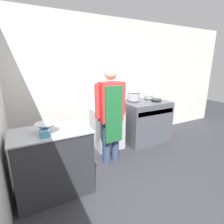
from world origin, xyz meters
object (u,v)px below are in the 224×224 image
(mixing_bowl, at_px, (47,128))
(stock_pot, at_px, (134,96))
(fridge_unit, at_px, (107,128))
(plastic_tub, at_px, (45,133))
(person_cook, at_px, (111,111))
(saute_pan, at_px, (156,100))
(stove, at_px, (144,121))
(sauce_pot, at_px, (149,97))

(mixing_bowl, xyz_separation_m, stock_pot, (2.02, 0.99, 0.08))
(fridge_unit, distance_m, plastic_tub, 1.84)
(person_cook, height_order, saute_pan, person_cook)
(stove, distance_m, fridge_unit, 0.93)
(fridge_unit, bearing_deg, sauce_pot, 1.16)
(plastic_tub, height_order, stock_pot, stock_pot)
(stove, distance_m, person_cook, 1.32)
(fridge_unit, distance_m, stock_pot, 0.95)
(fridge_unit, xyz_separation_m, person_cook, (-0.21, -0.59, 0.55))
(stove, distance_m, saute_pan, 0.56)
(person_cook, xyz_separation_m, mixing_bowl, (-1.12, -0.38, 0.02))
(saute_pan, bearing_deg, plastic_tub, -161.09)
(person_cook, xyz_separation_m, saute_pan, (1.34, 0.34, 0.02))
(stove, xyz_separation_m, stock_pot, (-0.23, 0.14, 0.59))
(mixing_bowl, bearing_deg, stove, 20.88)
(fridge_unit, bearing_deg, stove, -7.01)
(sauce_pot, bearing_deg, stock_pot, 180.00)
(plastic_tub, xyz_separation_m, stock_pot, (2.06, 1.13, 0.10))
(fridge_unit, relative_size, mixing_bowl, 2.95)
(plastic_tub, distance_m, sauce_pot, 2.74)
(person_cook, bearing_deg, fridge_unit, 70.33)
(stove, height_order, mixing_bowl, mixing_bowl)
(person_cook, bearing_deg, saute_pan, 14.24)
(fridge_unit, distance_m, sauce_pot, 1.27)
(plastic_tub, height_order, sauce_pot, sauce_pot)
(person_cook, bearing_deg, sauce_pot, 24.52)
(fridge_unit, bearing_deg, plastic_tub, -141.15)
(plastic_tub, xyz_separation_m, saute_pan, (2.50, 0.86, 0.02))
(mixing_bowl, xyz_separation_m, saute_pan, (2.45, 0.72, -0.01))
(mixing_bowl, xyz_separation_m, sauce_pot, (2.45, 0.99, 0.02))
(person_cook, xyz_separation_m, sauce_pot, (1.34, 0.61, 0.04))
(person_cook, distance_m, sauce_pot, 1.47)
(mixing_bowl, relative_size, sauce_pot, 1.43)
(fridge_unit, height_order, saute_pan, saute_pan)
(fridge_unit, distance_m, person_cook, 0.83)
(person_cook, height_order, stock_pot, person_cook)
(stove, height_order, plastic_tub, plastic_tub)
(stove, xyz_separation_m, sauce_pot, (0.20, 0.14, 0.53))
(stove, xyz_separation_m, plastic_tub, (-2.29, -0.99, 0.49))
(saute_pan, xyz_separation_m, sauce_pot, (0.00, 0.27, 0.03))
(stove, bearing_deg, fridge_unit, 172.99)
(plastic_tub, distance_m, saute_pan, 2.64)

